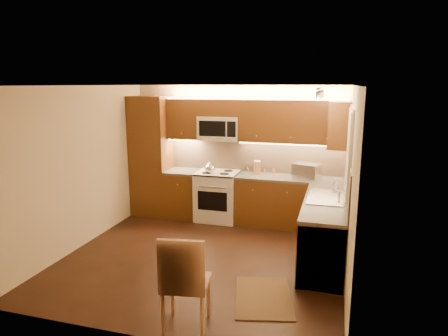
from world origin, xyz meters
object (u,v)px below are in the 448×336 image
(microwave, at_px, (220,128))
(dining_chair, at_px, (186,280))
(kettle, at_px, (210,167))
(sink, at_px, (326,193))
(toaster_oven, at_px, (307,171))
(soap_bottle, at_px, (335,184))
(knife_block, at_px, (257,167))
(stove, at_px, (218,196))

(microwave, height_order, dining_chair, microwave)
(kettle, height_order, dining_chair, kettle)
(sink, xyz_separation_m, kettle, (-2.11, 1.00, 0.06))
(toaster_oven, bearing_deg, soap_bottle, -36.13)
(toaster_oven, height_order, knife_block, toaster_oven)
(knife_block, bearing_deg, kettle, -178.32)
(soap_bottle, relative_size, dining_chair, 0.17)
(knife_block, relative_size, dining_chair, 0.23)
(stove, relative_size, knife_block, 3.83)
(stove, height_order, toaster_oven, toaster_oven)
(microwave, distance_m, knife_block, 1.00)
(kettle, relative_size, knife_block, 0.93)
(kettle, bearing_deg, soap_bottle, -30.52)
(knife_block, distance_m, soap_bottle, 1.61)
(sink, bearing_deg, microwave, 147.79)
(sink, distance_m, soap_bottle, 0.48)
(sink, bearing_deg, dining_chair, -120.19)
(sink, relative_size, dining_chair, 0.81)
(sink, xyz_separation_m, toaster_oven, (-0.38, 1.16, 0.06))
(sink, distance_m, kettle, 2.33)
(microwave, bearing_deg, stove, -90.00)
(stove, height_order, dining_chair, dining_chair)
(microwave, bearing_deg, sink, -32.21)
(stove, xyz_separation_m, sink, (2.00, -1.12, 0.52))
(knife_block, bearing_deg, sink, -61.29)
(microwave, relative_size, toaster_oven, 1.74)
(kettle, bearing_deg, sink, -42.38)
(sink, relative_size, knife_block, 3.58)
(kettle, relative_size, toaster_oven, 0.51)
(microwave, xyz_separation_m, soap_bottle, (2.11, -0.80, -0.73))
(microwave, bearing_deg, dining_chair, -78.87)
(toaster_oven, bearing_deg, stove, -159.84)
(microwave, xyz_separation_m, toaster_oven, (1.62, -0.10, -0.69))
(soap_bottle, bearing_deg, stove, 167.92)
(kettle, xyz_separation_m, knife_block, (0.82, 0.27, -0.01))
(microwave, height_order, kettle, microwave)
(microwave, distance_m, sink, 2.48)
(dining_chair, bearing_deg, toaster_oven, 65.04)
(microwave, height_order, toaster_oven, microwave)
(stove, bearing_deg, kettle, -129.74)
(toaster_oven, xyz_separation_m, knife_block, (-0.90, 0.11, -0.01))
(stove, distance_m, sink, 2.35)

